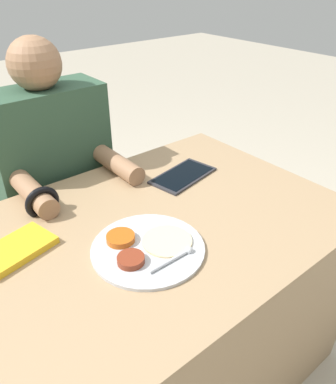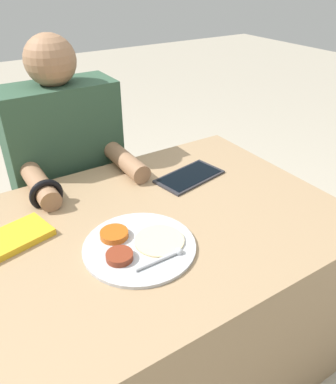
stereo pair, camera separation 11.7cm
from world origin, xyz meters
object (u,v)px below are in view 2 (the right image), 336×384
object	(u,v)px
person_diner	(72,193)
red_notebook	(13,238)
tablet_device	(189,177)
thali_tray	(138,246)

from	to	relation	value
person_diner	red_notebook	bearing A→B (deg)	-125.46
tablet_device	person_diner	xyz separation A→B (m)	(-0.33, 0.39, -0.17)
thali_tray	person_diner	xyz separation A→B (m)	(0.02, 0.64, -0.17)
red_notebook	tablet_device	world-z (taller)	red_notebook
thali_tray	red_notebook	bearing A→B (deg)	142.56
thali_tray	person_diner	size ratio (longest dim) A/B	0.26
red_notebook	person_diner	world-z (taller)	person_diner
red_notebook	tablet_device	size ratio (longest dim) A/B	0.83
red_notebook	tablet_device	bearing A→B (deg)	2.85
thali_tray	person_diner	distance (m)	0.67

